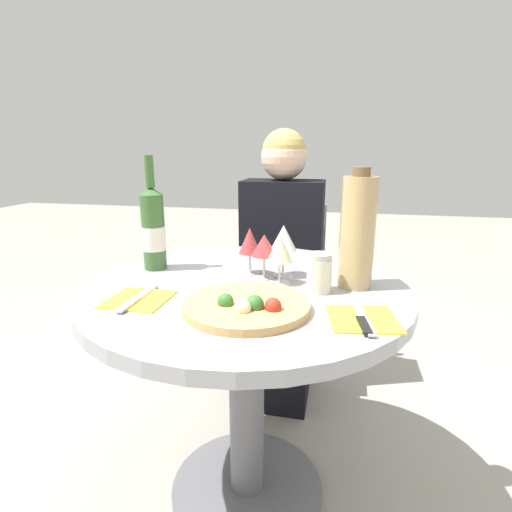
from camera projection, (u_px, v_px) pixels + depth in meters
ground_plane at (247, 489)px, 1.31m from camera, size 12.00×12.00×0.00m
dining_table at (246, 339)px, 1.17m from camera, size 0.91×0.91×0.71m
chair_behind_diner at (283, 293)px, 1.94m from camera, size 0.37×0.37×0.83m
seated_diner at (279, 276)px, 1.78m from camera, size 0.36×0.43×1.17m
pizza_large at (247, 305)px, 0.95m from camera, size 0.31×0.31×0.05m
wine_bottle at (153, 228)px, 1.24m from camera, size 0.07×0.07×0.35m
tall_carafe at (357, 232)px, 1.07m from camera, size 0.09×0.09×0.33m
sugar_shaker at (319, 273)px, 1.06m from camera, size 0.07×0.07×0.11m
wine_glass_front_right at (280, 248)px, 1.11m from camera, size 0.07×0.07×0.15m
wine_glass_center at (264, 246)px, 1.16m from camera, size 0.08×0.08×0.13m
wine_glass_back_right at (284, 239)px, 1.18m from camera, size 0.08×0.08×0.16m
wine_glass_back_left at (250, 242)px, 1.20m from camera, size 0.07×0.07×0.14m
place_setting_left at (138, 299)px, 1.01m from camera, size 0.15×0.19×0.01m
place_setting_right at (363, 319)px, 0.89m from camera, size 0.17×0.19×0.01m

